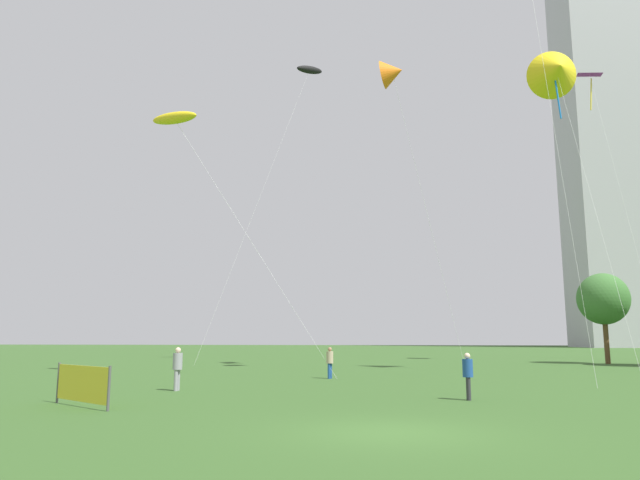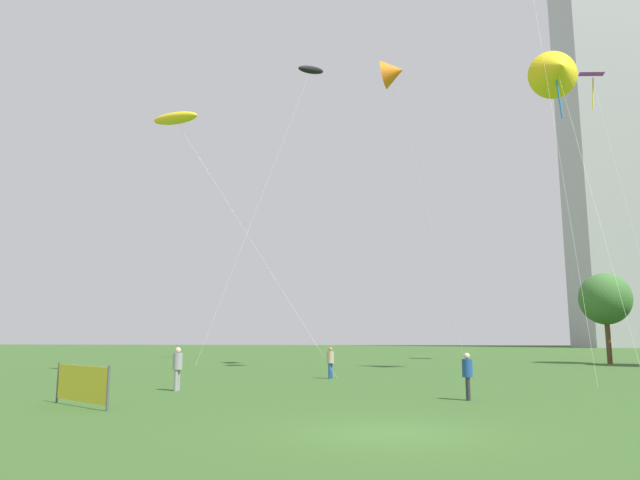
{
  "view_description": "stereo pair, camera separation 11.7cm",
  "coord_description": "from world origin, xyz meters",
  "px_view_note": "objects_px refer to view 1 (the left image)",
  "views": [
    {
      "loc": [
        -0.0,
        -13.76,
        2.11
      ],
      "look_at": [
        -2.87,
        10.83,
        6.18
      ],
      "focal_mm": 33.15,
      "sensor_mm": 36.0,
      "label": 1
    },
    {
      "loc": [
        0.11,
        -13.75,
        2.11
      ],
      "look_at": [
        -2.87,
        10.83,
        6.18
      ],
      "focal_mm": 33.15,
      "sensor_mm": 36.0,
      "label": 2
    }
  ],
  "objects_px": {
    "person_standing_2": "(330,360)",
    "kite_flying_0": "(174,118)",
    "park_tree_2": "(603,299)",
    "kite_flying_1": "(556,70)",
    "kite_flying_2": "(392,73)",
    "person_standing_1": "(178,366)",
    "distant_highrise_0": "(638,224)",
    "distant_highrise_1": "(620,143)",
    "person_standing_3": "(468,373)",
    "kite_flying_5": "(590,77)",
    "event_banner": "(82,384)",
    "kite_flying_3": "(309,70)"
  },
  "relations": [
    {
      "from": "kite_flying_0",
      "to": "distant_highrise_0",
      "type": "relative_size",
      "value": 0.28
    },
    {
      "from": "person_standing_2",
      "to": "person_standing_3",
      "type": "distance_m",
      "value": 11.32
    },
    {
      "from": "kite_flying_2",
      "to": "park_tree_2",
      "type": "height_order",
      "value": "kite_flying_2"
    },
    {
      "from": "kite_flying_3",
      "to": "kite_flying_2",
      "type": "bearing_deg",
      "value": -62.77
    },
    {
      "from": "kite_flying_0",
      "to": "kite_flying_1",
      "type": "height_order",
      "value": "kite_flying_1"
    },
    {
      "from": "kite_flying_1",
      "to": "distant_highrise_1",
      "type": "bearing_deg",
      "value": 66.85
    },
    {
      "from": "person_standing_1",
      "to": "kite_flying_5",
      "type": "bearing_deg",
      "value": -34.6
    },
    {
      "from": "kite_flying_5",
      "to": "event_banner",
      "type": "relative_size",
      "value": 9.11
    },
    {
      "from": "person_standing_3",
      "to": "distant_highrise_0",
      "type": "distance_m",
      "value": 135.74
    },
    {
      "from": "event_banner",
      "to": "person_standing_3",
      "type": "bearing_deg",
      "value": 15.3
    },
    {
      "from": "distant_highrise_0",
      "to": "distant_highrise_1",
      "type": "relative_size",
      "value": 0.65
    },
    {
      "from": "person_standing_2",
      "to": "kite_flying_3",
      "type": "distance_m",
      "value": 32.93
    },
    {
      "from": "person_standing_2",
      "to": "kite_flying_1",
      "type": "bearing_deg",
      "value": -44.37
    },
    {
      "from": "kite_flying_2",
      "to": "distant_highrise_0",
      "type": "relative_size",
      "value": 0.36
    },
    {
      "from": "person_standing_1",
      "to": "kite_flying_2",
      "type": "relative_size",
      "value": 0.08
    },
    {
      "from": "distant_highrise_1",
      "to": "kite_flying_1",
      "type": "bearing_deg",
      "value": -115.81
    },
    {
      "from": "person_standing_3",
      "to": "kite_flying_1",
      "type": "distance_m",
      "value": 24.68
    },
    {
      "from": "person_standing_1",
      "to": "kite_flying_0",
      "type": "height_order",
      "value": "kite_flying_0"
    },
    {
      "from": "kite_flying_1",
      "to": "kite_flying_3",
      "type": "xyz_separation_m",
      "value": [
        -17.59,
        14.84,
        7.98
      ]
    },
    {
      "from": "distant_highrise_1",
      "to": "event_banner",
      "type": "distance_m",
      "value": 132.38
    },
    {
      "from": "person_standing_3",
      "to": "distant_highrise_1",
      "type": "relative_size",
      "value": 0.02
    },
    {
      "from": "person_standing_1",
      "to": "park_tree_2",
      "type": "height_order",
      "value": "park_tree_2"
    },
    {
      "from": "person_standing_2",
      "to": "kite_flying_5",
      "type": "distance_m",
      "value": 37.28
    },
    {
      "from": "person_standing_1",
      "to": "kite_flying_0",
      "type": "bearing_deg",
      "value": 33.33
    },
    {
      "from": "person_standing_2",
      "to": "kite_flying_2",
      "type": "bearing_deg",
      "value": -7.51
    },
    {
      "from": "person_standing_2",
      "to": "kite_flying_0",
      "type": "height_order",
      "value": "kite_flying_0"
    },
    {
      "from": "person_standing_3",
      "to": "distant_highrise_0",
      "type": "bearing_deg",
      "value": -22.5
    },
    {
      "from": "person_standing_3",
      "to": "kite_flying_3",
      "type": "height_order",
      "value": "kite_flying_3"
    },
    {
      "from": "kite_flying_2",
      "to": "distant_highrise_1",
      "type": "height_order",
      "value": "distant_highrise_1"
    },
    {
      "from": "park_tree_2",
      "to": "event_banner",
      "type": "relative_size",
      "value": 2.6
    },
    {
      "from": "person_standing_2",
      "to": "kite_flying_5",
      "type": "relative_size",
      "value": 0.06
    },
    {
      "from": "kite_flying_3",
      "to": "kite_flying_5",
      "type": "relative_size",
      "value": 1.08
    },
    {
      "from": "kite_flying_1",
      "to": "kite_flying_2",
      "type": "bearing_deg",
      "value": 177.83
    },
    {
      "from": "kite_flying_0",
      "to": "event_banner",
      "type": "xyz_separation_m",
      "value": [
        2.94,
        -14.19,
        -14.11
      ]
    },
    {
      "from": "kite_flying_0",
      "to": "event_banner",
      "type": "bearing_deg",
      "value": -78.31
    },
    {
      "from": "kite_flying_2",
      "to": "distant_highrise_0",
      "type": "distance_m",
      "value": 120.28
    },
    {
      "from": "kite_flying_2",
      "to": "kite_flying_3",
      "type": "bearing_deg",
      "value": 117.23
    },
    {
      "from": "event_banner",
      "to": "distant_highrise_1",
      "type": "bearing_deg",
      "value": 61.74
    },
    {
      "from": "kite_flying_1",
      "to": "event_banner",
      "type": "xyz_separation_m",
      "value": [
        -20.07,
        -18.54,
        -17.88
      ]
    },
    {
      "from": "kite_flying_2",
      "to": "distant_highrise_1",
      "type": "relative_size",
      "value": 0.23
    },
    {
      "from": "person_standing_3",
      "to": "kite_flying_1",
      "type": "bearing_deg",
      "value": -25.8
    },
    {
      "from": "kite_flying_2",
      "to": "distant_highrise_0",
      "type": "height_order",
      "value": "distant_highrise_0"
    },
    {
      "from": "kite_flying_5",
      "to": "distant_highrise_1",
      "type": "bearing_deg",
      "value": 67.39
    },
    {
      "from": "kite_flying_3",
      "to": "kite_flying_5",
      "type": "height_order",
      "value": "kite_flying_3"
    },
    {
      "from": "park_tree_2",
      "to": "event_banner",
      "type": "distance_m",
      "value": 41.95
    },
    {
      "from": "person_standing_3",
      "to": "event_banner",
      "type": "relative_size",
      "value": 0.57
    },
    {
      "from": "kite_flying_2",
      "to": "kite_flying_3",
      "type": "height_order",
      "value": "kite_flying_3"
    },
    {
      "from": "person_standing_2",
      "to": "park_tree_2",
      "type": "xyz_separation_m",
      "value": [
        20.17,
        19.12,
        4.18
      ]
    },
    {
      "from": "kite_flying_0",
      "to": "kite_flying_1",
      "type": "distance_m",
      "value": 23.72
    },
    {
      "from": "park_tree_2",
      "to": "distant_highrise_0",
      "type": "height_order",
      "value": "distant_highrise_0"
    }
  ]
}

